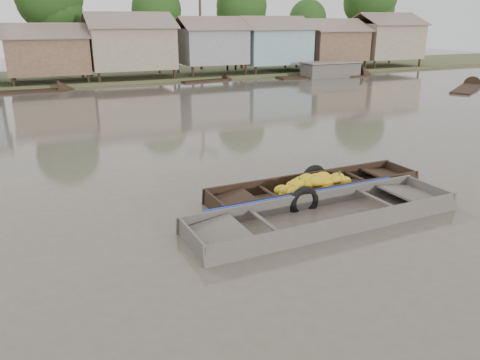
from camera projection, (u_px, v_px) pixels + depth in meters
name	position (u px, v px, depth m)	size (l,w,h in m)	color
ground	(268.00, 211.00, 12.35)	(120.00, 120.00, 0.00)	#524B3F
riverbank	(130.00, 41.00, 40.05)	(120.00, 12.47, 10.22)	#384723
banana_boat	(313.00, 189.00, 13.35)	(6.48, 1.82, 0.93)	black
viewer_boat	(325.00, 218.00, 11.73)	(7.25, 2.11, 0.58)	#423E38
distant_boats	(276.00, 78.00, 38.20)	(46.37, 14.91, 1.38)	black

